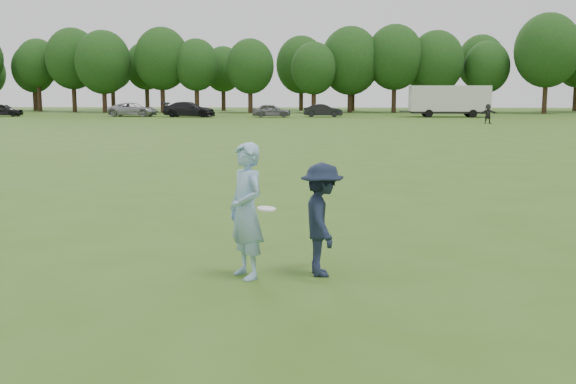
{
  "coord_description": "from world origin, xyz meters",
  "views": [
    {
      "loc": [
        -0.39,
        -9.28,
        2.7
      ],
      "look_at": [
        -0.95,
        1.32,
        1.1
      ],
      "focal_mm": 42.0,
      "sensor_mm": 36.0,
      "label": 1
    }
  ],
  "objects_px": {
    "car_c": "(133,110)",
    "car_f": "(323,111)",
    "thrower": "(246,211)",
    "defender": "(322,220)",
    "player_far_d": "(488,114)",
    "car_e": "(272,111)",
    "car_a": "(3,110)",
    "cargo_trailer": "(449,100)",
    "car_d": "(189,109)"
  },
  "relations": [
    {
      "from": "car_c",
      "to": "cargo_trailer",
      "type": "distance_m",
      "value": 32.85
    },
    {
      "from": "car_a",
      "to": "car_d",
      "type": "xyz_separation_m",
      "value": [
        19.85,
        -0.52,
        0.09
      ]
    },
    {
      "from": "car_a",
      "to": "cargo_trailer",
      "type": "relative_size",
      "value": 0.44
    },
    {
      "from": "car_e",
      "to": "car_a",
      "type": "bearing_deg",
      "value": 85.98
    },
    {
      "from": "car_a",
      "to": "thrower",
      "type": "bearing_deg",
      "value": -154.25
    },
    {
      "from": "defender",
      "to": "cargo_trailer",
      "type": "xyz_separation_m",
      "value": [
        12.84,
        60.6,
        0.94
      ]
    },
    {
      "from": "car_d",
      "to": "cargo_trailer",
      "type": "bearing_deg",
      "value": -82.59
    },
    {
      "from": "car_d",
      "to": "car_a",
      "type": "bearing_deg",
      "value": 92.97
    },
    {
      "from": "defender",
      "to": "player_far_d",
      "type": "height_order",
      "value": "defender"
    },
    {
      "from": "thrower",
      "to": "player_far_d",
      "type": "relative_size",
      "value": 1.22
    },
    {
      "from": "car_e",
      "to": "player_far_d",
      "type": "bearing_deg",
      "value": -126.18
    },
    {
      "from": "defender",
      "to": "car_d",
      "type": "bearing_deg",
      "value": 4.9
    },
    {
      "from": "car_a",
      "to": "cargo_trailer",
      "type": "xyz_separation_m",
      "value": [
        46.49,
        0.85,
        1.09
      ]
    },
    {
      "from": "car_a",
      "to": "player_far_d",
      "type": "bearing_deg",
      "value": -108.05
    },
    {
      "from": "car_e",
      "to": "cargo_trailer",
      "type": "xyz_separation_m",
      "value": [
        18.14,
        1.39,
        1.11
      ]
    },
    {
      "from": "defender",
      "to": "car_d",
      "type": "distance_m",
      "value": 60.82
    },
    {
      "from": "cargo_trailer",
      "to": "defender",
      "type": "bearing_deg",
      "value": -101.96
    },
    {
      "from": "defender",
      "to": "car_f",
      "type": "relative_size",
      "value": 0.42
    },
    {
      "from": "player_far_d",
      "to": "cargo_trailer",
      "type": "relative_size",
      "value": 0.18
    },
    {
      "from": "car_c",
      "to": "cargo_trailer",
      "type": "xyz_separation_m",
      "value": [
        32.83,
        0.12,
        1.06
      ]
    },
    {
      "from": "player_far_d",
      "to": "car_e",
      "type": "distance_m",
      "value": 22.54
    },
    {
      "from": "defender",
      "to": "thrower",
      "type": "bearing_deg",
      "value": 90.9
    },
    {
      "from": "thrower",
      "to": "car_a",
      "type": "height_order",
      "value": "thrower"
    },
    {
      "from": "player_far_d",
      "to": "car_f",
      "type": "height_order",
      "value": "player_far_d"
    },
    {
      "from": "player_far_d",
      "to": "car_d",
      "type": "relative_size",
      "value": 0.3
    },
    {
      "from": "car_e",
      "to": "car_f",
      "type": "xyz_separation_m",
      "value": [
        5.27,
        0.94,
        -0.01
      ]
    },
    {
      "from": "car_a",
      "to": "car_e",
      "type": "distance_m",
      "value": 28.35
    },
    {
      "from": "defender",
      "to": "car_e",
      "type": "relative_size",
      "value": 0.42
    },
    {
      "from": "car_c",
      "to": "car_a",
      "type": "bearing_deg",
      "value": 97.15
    },
    {
      "from": "thrower",
      "to": "car_f",
      "type": "bearing_deg",
      "value": 143.65
    },
    {
      "from": "car_e",
      "to": "car_f",
      "type": "bearing_deg",
      "value": -82.79
    },
    {
      "from": "thrower",
      "to": "car_f",
      "type": "distance_m",
      "value": 60.35
    },
    {
      "from": "car_d",
      "to": "cargo_trailer",
      "type": "relative_size",
      "value": 0.59
    },
    {
      "from": "thrower",
      "to": "defender",
      "type": "xyz_separation_m",
      "value": [
        1.09,
        0.18,
        -0.15
      ]
    },
    {
      "from": "car_a",
      "to": "car_e",
      "type": "height_order",
      "value": "car_a"
    },
    {
      "from": "car_c",
      "to": "car_f",
      "type": "relative_size",
      "value": 1.29
    },
    {
      "from": "car_d",
      "to": "player_far_d",
      "type": "bearing_deg",
      "value": -109.88
    },
    {
      "from": "car_c",
      "to": "car_f",
      "type": "xyz_separation_m",
      "value": [
        19.96,
        -0.33,
        -0.06
      ]
    },
    {
      "from": "car_c",
      "to": "thrower",
      "type": "bearing_deg",
      "value": -158.6
    },
    {
      "from": "thrower",
      "to": "player_far_d",
      "type": "distance_m",
      "value": 49.26
    },
    {
      "from": "thrower",
      "to": "car_d",
      "type": "height_order",
      "value": "thrower"
    },
    {
      "from": "cargo_trailer",
      "to": "car_d",
      "type": "bearing_deg",
      "value": -177.06
    },
    {
      "from": "car_a",
      "to": "car_f",
      "type": "distance_m",
      "value": 33.62
    },
    {
      "from": "cargo_trailer",
      "to": "car_c",
      "type": "bearing_deg",
      "value": -179.79
    },
    {
      "from": "player_far_d",
      "to": "thrower",
      "type": "bearing_deg",
      "value": -112.08
    },
    {
      "from": "player_far_d",
      "to": "car_a",
      "type": "height_order",
      "value": "player_far_d"
    },
    {
      "from": "defender",
      "to": "car_c",
      "type": "height_order",
      "value": "defender"
    },
    {
      "from": "thrower",
      "to": "car_f",
      "type": "relative_size",
      "value": 0.49
    },
    {
      "from": "defender",
      "to": "car_a",
      "type": "relative_size",
      "value": 0.42
    },
    {
      "from": "car_a",
      "to": "car_d",
      "type": "bearing_deg",
      "value": -94.26
    }
  ]
}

